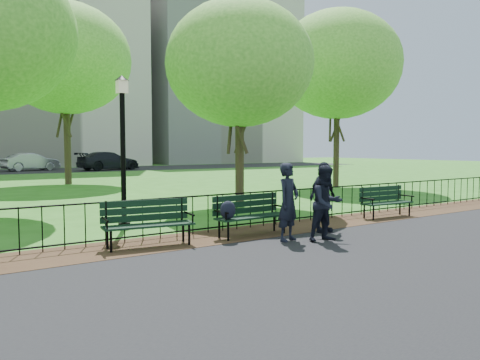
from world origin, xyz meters
TOP-DOWN VIEW (x-y plane):
  - ground at (0.00, 0.00)m, footprint 120.00×120.00m
  - asphalt_path at (0.00, -3.40)m, footprint 60.00×9.20m
  - dirt_strip at (0.00, 1.50)m, footprint 60.00×1.60m
  - far_street at (0.00, 35.00)m, footprint 70.00×9.00m
  - iron_fence at (0.00, 2.00)m, footprint 24.06×0.06m
  - apartment_mid at (2.00, 48.00)m, footprint 24.00×15.00m
  - apartment_east at (26.00, 48.00)m, footprint 20.00×15.00m
  - park_bench_main at (-1.03, 1.14)m, footprint 1.79×0.57m
  - park_bench_left_a at (-3.14, 1.41)m, footprint 1.84×0.78m
  - park_bench_right_a at (3.99, 1.32)m, footprint 1.71×0.61m
  - lamppost at (-2.82, 3.60)m, footprint 0.33×0.33m
  - tree_near_e at (1.95, 5.65)m, footprint 4.89×4.89m
  - tree_mid_e at (10.23, 9.29)m, footprint 6.23×6.23m
  - tree_far_c at (-0.33, 18.83)m, footprint 6.93×6.93m
  - person_left at (-0.46, 0.25)m, footprint 0.69×0.56m
  - person_mid at (0.19, -0.22)m, footprint 0.81×0.47m
  - person_right at (0.84, 0.57)m, footprint 1.03×0.61m
  - sedan_silver at (0.77, 35.49)m, footprint 4.77×2.60m
  - sedan_dark at (6.62, 32.94)m, footprint 5.79×3.19m

SIDE VIEW (x-z plane):
  - ground at x=0.00m, z-range 0.00..0.00m
  - asphalt_path at x=0.00m, z-range 0.00..0.01m
  - far_street at x=0.00m, z-range 0.00..0.01m
  - dirt_strip at x=0.00m, z-range 0.01..0.02m
  - iron_fence at x=0.00m, z-range 0.00..1.00m
  - park_bench_right_a at x=3.99m, z-range 0.07..1.02m
  - park_bench_left_a at x=-3.14m, z-range 0.07..1.09m
  - park_bench_main at x=-1.03m, z-range 0.10..1.11m
  - sedan_silver at x=0.77m, z-range 0.01..1.50m
  - sedan_dark at x=6.62m, z-range 0.01..1.60m
  - person_mid at x=0.19m, z-range 0.01..1.61m
  - person_right at x=0.84m, z-range 0.01..1.65m
  - person_left at x=-0.46m, z-range 0.01..1.66m
  - lamppost at x=-2.82m, z-range 0.17..3.86m
  - tree_near_e at x=1.95m, z-range 1.32..8.13m
  - tree_mid_e at x=10.23m, z-range 1.69..10.36m
  - tree_far_c at x=-0.33m, z-range 1.87..11.53m
  - apartment_east at x=26.00m, z-range 0.00..24.00m
  - apartment_mid at x=2.00m, z-range 0.00..30.00m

